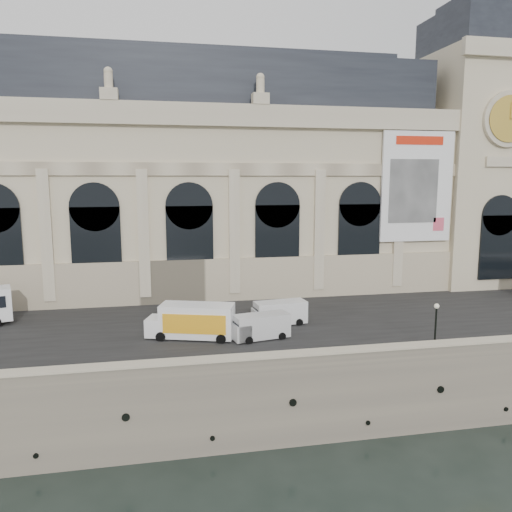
# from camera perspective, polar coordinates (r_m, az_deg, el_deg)

# --- Properties ---
(ground) EXTENTS (260.00, 260.00, 0.00)m
(ground) POSITION_cam_1_polar(r_m,az_deg,el_deg) (39.79, 1.18, -21.31)
(ground) COLOR black
(ground) RESTS_ON ground
(quay) EXTENTS (160.00, 70.00, 6.00)m
(quay) POSITION_cam_1_polar(r_m,az_deg,el_deg) (71.06, -4.84, -5.01)
(quay) COLOR gray
(quay) RESTS_ON ground
(street) EXTENTS (160.00, 24.00, 0.06)m
(street) POSITION_cam_1_polar(r_m,az_deg,el_deg) (50.15, -2.23, -7.31)
(street) COLOR #2D2D2D
(street) RESTS_ON quay
(parapet) EXTENTS (160.00, 1.40, 1.21)m
(parapet) POSITION_cam_1_polar(r_m,az_deg,el_deg) (37.45, 1.01, -12.07)
(parapet) COLOR gray
(parapet) RESTS_ON quay
(museum) EXTENTS (69.00, 18.70, 29.10)m
(museum) POSITION_cam_1_polar(r_m,az_deg,el_deg) (64.48, -9.97, 8.49)
(museum) COLOR beige
(museum) RESTS_ON quay
(clock_pavilion) EXTENTS (13.00, 14.72, 36.70)m
(clock_pavilion) POSITION_cam_1_polar(r_m,az_deg,el_deg) (74.22, 23.23, 10.80)
(clock_pavilion) COLOR beige
(clock_pavilion) RESTS_ON quay
(van_b) EXTENTS (5.30, 2.82, 2.24)m
(van_b) POSITION_cam_1_polar(r_m,az_deg,el_deg) (44.05, 0.26, -8.10)
(van_b) COLOR silver
(van_b) RESTS_ON quay
(van_c) EXTENTS (5.35, 2.61, 2.30)m
(van_c) POSITION_cam_1_polar(r_m,az_deg,el_deg) (48.32, 2.44, -6.54)
(van_c) COLOR white
(van_c) RESTS_ON quay
(box_truck) EXTENTS (8.02, 4.60, 3.08)m
(box_truck) POSITION_cam_1_polar(r_m,az_deg,el_deg) (44.61, -7.29, -7.41)
(box_truck) COLOR white
(box_truck) RESTS_ON quay
(lamp_right) EXTENTS (0.41, 0.41, 4.03)m
(lamp_right) POSITION_cam_1_polar(r_m,az_deg,el_deg) (43.34, 19.83, -7.74)
(lamp_right) COLOR black
(lamp_right) RESTS_ON quay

